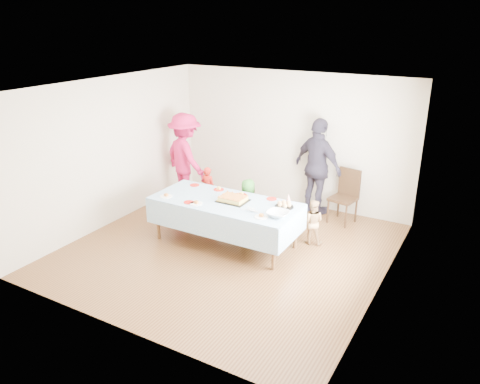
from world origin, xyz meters
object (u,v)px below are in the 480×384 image
at_px(birthday_cake, 233,199).
at_px(adult_left, 186,158).
at_px(dining_chair, 346,193).
at_px(party_table, 225,204).

xyz_separation_m(birthday_cake, adult_left, (-1.89, 1.27, 0.11)).
bearing_deg(dining_chair, adult_left, -157.73).
distance_m(party_table, adult_left, 2.22).
bearing_deg(adult_left, birthday_cake, 168.25).
xyz_separation_m(dining_chair, adult_left, (-3.25, -0.58, 0.36)).
height_order(birthday_cake, dining_chair, dining_chair).
xyz_separation_m(birthday_cake, dining_chair, (1.36, 1.86, -0.25)).
relative_size(birthday_cake, dining_chair, 0.48).
bearing_deg(dining_chair, birthday_cake, -114.21).
xyz_separation_m(party_table, adult_left, (-1.76, 1.33, 0.21)).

